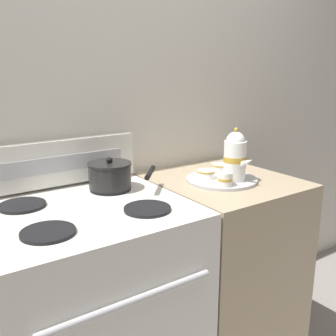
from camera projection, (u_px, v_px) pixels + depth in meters
wall_back at (112, 140)px, 1.89m from camera, size 6.00×0.05×2.20m
stove at (90, 315)px, 1.60m from camera, size 0.78×0.70×0.94m
control_panel at (54, 163)px, 1.70m from camera, size 0.76×0.05×0.20m
side_counter at (220, 267)px, 1.98m from camera, size 0.61×0.67×0.93m
saucepan at (111, 175)px, 1.69m from camera, size 0.29×0.28×0.13m
serving_tray at (221, 179)px, 1.83m from camera, size 0.33×0.33×0.01m
teapot at (235, 156)px, 1.77m from camera, size 0.10×0.17×0.24m
teacup_left at (220, 169)px, 1.91m from camera, size 0.13×0.13×0.04m
teacup_right at (205, 175)px, 1.80m from camera, size 0.13×0.13×0.04m
creamer_jug at (225, 179)px, 1.70m from camera, size 0.07×0.07×0.06m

